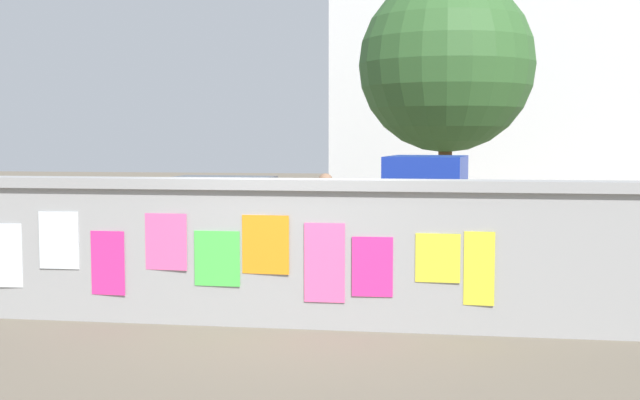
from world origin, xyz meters
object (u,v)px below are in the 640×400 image
car_parked (227,213)px  person_walking (325,216)px  auto_rickshaw_truck (489,216)px  tree_roadside (446,65)px  bicycle_far (97,261)px  motorcycle (207,264)px  bicycle_near (382,277)px

car_parked → person_walking: (2.29, -2.90, 0.26)m
auto_rickshaw_truck → tree_roadside: size_ratio=0.63×
auto_rickshaw_truck → bicycle_far: 6.03m
motorcycle → bicycle_near: bearing=-2.6°
bicycle_far → tree_roadside: tree_roadside is taller
motorcycle → bicycle_near: bicycle_near is taller
car_parked → bicycle_far: bearing=-103.7°
car_parked → motorcycle: (0.90, -4.35, -0.27)m
bicycle_near → motorcycle: bearing=177.4°
auto_rickshaw_truck → car_parked: 5.04m
bicycle_near → bicycle_far: (-4.16, 0.70, 0.00)m
auto_rickshaw_truck → bicycle_far: size_ratio=2.21×
person_walking → tree_roadside: tree_roadside is taller
car_parked → motorcycle: size_ratio=2.04×
bicycle_far → tree_roadside: (5.01, 8.31, 3.48)m
car_parked → bicycle_far: 3.89m
auto_rickshaw_truck → bicycle_near: bearing=-118.7°
motorcycle → tree_roadside: (3.19, 8.90, 3.38)m
car_parked → bicycle_near: size_ratio=2.27×
bicycle_far → bicycle_near: bearing=-9.6°
bicycle_near → person_walking: bearing=121.5°
bicycle_near → person_walking: size_ratio=1.05×
person_walking → car_parked: bearing=128.3°
person_walking → auto_rickshaw_truck: bearing=25.6°
person_walking → tree_roadside: (1.81, 7.45, 2.86)m
car_parked → person_walking: person_walking is taller
person_walking → tree_roadside: 8.18m
bicycle_far → tree_roadside: size_ratio=0.29×
bicycle_far → auto_rickshaw_truck: bearing=19.8°
auto_rickshaw_truck → person_walking: bearing=-154.4°
auto_rickshaw_truck → motorcycle: size_ratio=1.98×
auto_rickshaw_truck → car_parked: auto_rickshaw_truck is taller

